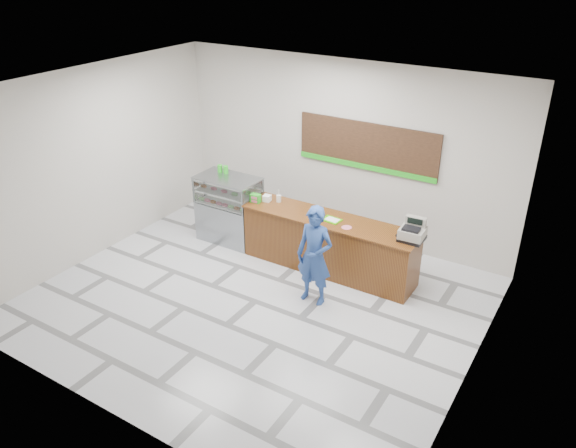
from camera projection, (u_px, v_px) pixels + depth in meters
The scene contains 16 objects.
floor at pixel (255, 301), 9.35m from camera, with size 7.00×7.00×0.00m, color silver.
back_wall at pixel (341, 151), 10.84m from camera, with size 7.00×7.00×0.00m, color beige.
ceiling at pixel (248, 92), 7.77m from camera, with size 7.00×7.00×0.00m, color silver.
sales_counter at pixel (329, 244), 10.03m from camera, with size 3.26×0.76×1.03m.
display_case at pixel (229, 209), 11.01m from camera, with size 1.22×0.72×1.33m.
menu_board at pixel (367, 147), 10.47m from camera, with size 2.80×0.06×0.90m.
cash_register at pixel (413, 232), 9.05m from camera, with size 0.41×0.43×0.37m.
card_terminal at pixel (400, 235), 9.22m from camera, with size 0.07×0.14×0.04m, color black.
serving_tray at pixel (331, 220), 9.74m from camera, with size 0.34×0.26×0.02m.
napkin_box at pixel (267, 198), 10.44m from camera, with size 0.13×0.13×0.11m, color white.
straw_cup at pixel (279, 198), 10.41m from camera, with size 0.09×0.09×0.13m, color silver.
promo_box at pixel (256, 198), 10.39m from camera, with size 0.18×0.12×0.16m, color green.
donut_decal at pixel (347, 227), 9.50m from camera, with size 0.18×0.18×0.00m, color #DD6780.
green_cup_left at pixel (220, 169), 10.94m from camera, with size 0.10×0.10×0.15m, color green.
green_cup_right at pixel (226, 170), 10.88m from camera, with size 0.10×0.10×0.15m, color green.
customer at pixel (315, 256), 9.01m from camera, with size 0.62×0.41×1.70m, color #27468C.
Camera 1 is at (4.56, -6.32, 5.35)m, focal length 35.00 mm.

